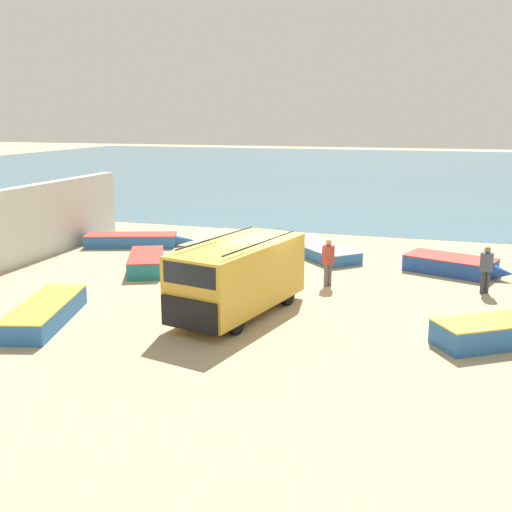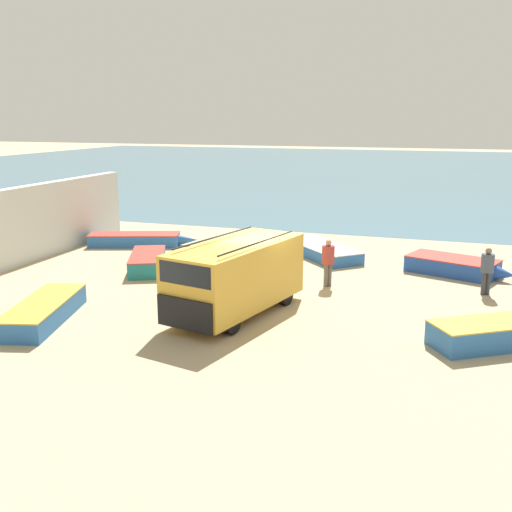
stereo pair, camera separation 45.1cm
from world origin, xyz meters
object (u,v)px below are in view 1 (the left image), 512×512
fishing_rowboat_5 (48,311)px  fishing_rowboat_1 (317,250)px  fishing_rowboat_4 (135,240)px  parked_van (238,276)px  fishing_rowboat_3 (453,265)px  fisherman_0 (486,266)px  fishing_rowboat_0 (146,261)px  fisherman_1 (328,258)px  fishing_rowboat_2 (509,330)px

fishing_rowboat_5 → fishing_rowboat_1: bearing=-44.6°
fishing_rowboat_1 → fishing_rowboat_4: 8.55m
parked_van → fishing_rowboat_3: bearing=151.4°
fisherman_0 → fishing_rowboat_4: bearing=47.0°
fishing_rowboat_0 → fishing_rowboat_4: fishing_rowboat_0 is taller
fishing_rowboat_1 → fisherman_0: (6.61, -3.91, 0.72)m
fishing_rowboat_1 → fishing_rowboat_5: (-5.95, -10.74, 0.05)m
fishing_rowboat_4 → fisherman_0: bearing=-31.3°
fishing_rowboat_0 → fisherman_0: 12.63m
parked_van → fishing_rowboat_1: 8.56m
fishing_rowboat_0 → fishing_rowboat_1: size_ratio=0.88×
parked_van → fishing_rowboat_3: (6.35, 7.11, -0.90)m
fishing_rowboat_3 → fisherman_1: fisherman_1 is taller
fisherman_0 → fishing_rowboat_0: bearing=61.4°
fishing_rowboat_3 → fisherman_1: bearing=-123.5°
fishing_rowboat_3 → fishing_rowboat_4: 14.17m
fisherman_0 → fishing_rowboat_1: bearing=28.7°
fisherman_0 → fishing_rowboat_5: bearing=87.9°
fishing_rowboat_5 → fishing_rowboat_2: bearing=-96.0°
fisherman_1 → fishing_rowboat_2: bearing=0.6°
fisherman_0 → fisherman_1: 5.35m
parked_van → fishing_rowboat_5: bearing=-53.3°
fishing_rowboat_4 → fishing_rowboat_1: bearing=-15.0°
fishing_rowboat_4 → fishing_rowboat_0: bearing=-75.0°
fishing_rowboat_3 → fisherman_1: (-4.31, -3.22, 0.71)m
fishing_rowboat_2 → fishing_rowboat_4: (-15.48, 7.96, -0.05)m
fishing_rowboat_3 → fishing_rowboat_5: (-11.57, -9.37, -0.01)m
fishing_rowboat_1 → fishing_rowboat_3: bearing=-147.2°
fishing_rowboat_2 → fisherman_1: size_ratio=2.53×
fishing_rowboat_4 → fisherman_0: 15.52m
fisherman_0 → parked_van: bearing=91.2°
fishing_rowboat_5 → fisherman_0: bearing=-77.0°
fishing_rowboat_0 → fisherman_0: size_ratio=2.39×
fisherman_0 → fishing_rowboat_2: bearing=153.6°
fishing_rowboat_5 → fisherman_0: size_ratio=2.94×
parked_van → fishing_rowboat_0: (-5.26, 4.11, -0.89)m
fishing_rowboat_1 → fisherman_1: 4.83m
parked_van → fishing_rowboat_4: size_ratio=1.07×
fishing_rowboat_3 → fishing_rowboat_1: bearing=-173.9°
parked_van → fishing_rowboat_1: (0.73, 8.48, -0.96)m
parked_van → fishing_rowboat_1: size_ratio=1.22×
fishing_rowboat_2 → fisherman_0: 4.71m
fishing_rowboat_3 → fishing_rowboat_5: size_ratio=0.85×
fishing_rowboat_1 → fisherman_0: size_ratio=2.72×
fishing_rowboat_4 → fishing_rowboat_5: 10.47m
fishing_rowboat_2 → fisherman_0: bearing=60.6°
fishing_rowboat_1 → fishing_rowboat_5: 12.28m
fishing_rowboat_4 → fisherman_1: size_ratio=2.96×
fishing_rowboat_3 → fisherman_0: (1.00, -2.54, 0.66)m
fishing_rowboat_4 → fisherman_1: (9.83, -3.99, 0.73)m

